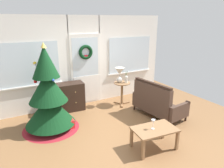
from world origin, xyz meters
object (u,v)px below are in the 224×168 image
Objects in this scene: flower_vase at (126,79)px; coffee_table at (155,132)px; table_lamp at (120,73)px; gift_box at (69,124)px; christmas_tree at (49,99)px; side_table at (122,89)px; wine_glass at (153,122)px; settee_sofa at (157,103)px; dresser_cabinet at (67,97)px.

flower_vase reaches higher than coffee_table.
table_lamp is 2.06m from gift_box.
christmas_tree reaches higher than side_table.
gift_box is (-1.18, 1.54, -0.47)m from wine_glass.
table_lamp reaches higher than coffee_table.
coffee_table is (1.59, -1.77, -0.37)m from christmas_tree.
christmas_tree reaches higher than flower_vase.
settee_sofa is 2.25m from gift_box.
dresser_cabinet reaches higher than gift_box.
dresser_cabinet is 2.41m from settee_sofa.
settee_sofa is 3.26× the size of table_lamp.
christmas_tree is 5.68× the size of flower_vase.
side_table is 1.95× the size of flower_vase.
flower_vase reaches higher than wine_glass.
christmas_tree is at bearing -169.41° from side_table.
dresser_cabinet is at bearing 110.27° from coffee_table.
coffee_table is at bearing -48.03° from christmas_tree.
wine_glass is (1.55, -1.76, -0.16)m from christmas_tree.
dresser_cabinet reaches higher than wine_glass.
table_lamp is at bearing 11.93° from christmas_tree.
wine_glass is at bearing -52.51° from gift_box.
coffee_table is 1.99m from gift_box.
coffee_table is 4.22× the size of gift_box.
settee_sofa is 4.10× the size of flower_vase.
wine_glass is (-1.01, -1.06, 0.20)m from settee_sofa.
side_table reaches higher than coffee_table.
flower_vase is 2.24m from wine_glass.
side_table is at bearing 10.59° from christmas_tree.
settee_sofa reaches higher than wine_glass.
wine_glass is (0.90, -2.54, 0.18)m from dresser_cabinet.
wine_glass reaches higher than coffee_table.
settee_sofa is 1.15m from flower_vase.
dresser_cabinet is 1.36× the size of side_table.
wine_glass is 1.99m from gift_box.
wine_glass is (-0.04, 0.01, 0.21)m from coffee_table.
christmas_tree reaches higher than gift_box.
gift_box is at bearing -160.97° from side_table.
flower_vase is (1.63, -0.43, 0.41)m from dresser_cabinet.
christmas_tree reaches higher than table_lamp.
flower_vase is 2.27m from coffee_table.
coffee_table is (-0.59, -2.17, -0.12)m from side_table.
coffee_table reaches higher than gift_box.
side_table is at bearing -13.74° from dresser_cabinet.
flower_vase is 1.79× the size of wine_glass.
christmas_tree is at bearing -168.07° from table_lamp.
dresser_cabinet is 1.08m from gift_box.
table_lamp is (2.12, 0.45, 0.23)m from christmas_tree.
christmas_tree is at bearing 131.97° from coffee_table.
side_table is at bearing 73.77° from wine_glass.
side_table is (1.53, -0.37, 0.09)m from dresser_cabinet.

